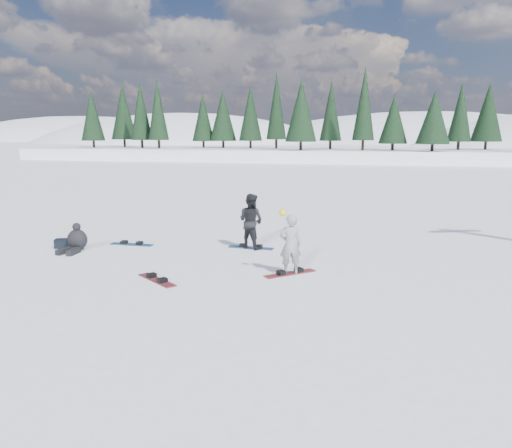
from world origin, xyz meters
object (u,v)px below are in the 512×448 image
(snowboard_loose_c, at_px, (132,244))
(snowboarder_woman, at_px, (290,244))
(gear_bag, at_px, (62,243))
(snowboarder_man, at_px, (251,221))
(snowboard_loose_b, at_px, (157,280))
(seated_rider, at_px, (76,240))

(snowboard_loose_c, bearing_deg, snowboarder_woman, -21.04)
(gear_bag, height_order, snowboard_loose_c, gear_bag)
(snowboarder_man, relative_size, gear_bag, 3.98)
(snowboarder_man, xyz_separation_m, snowboard_loose_c, (-4.00, -0.47, -0.88))
(snowboard_loose_b, bearing_deg, seated_rider, -175.54)
(seated_rider, bearing_deg, snowboarder_man, 22.13)
(seated_rider, distance_m, snowboard_loose_b, 4.56)
(snowboard_loose_b, bearing_deg, snowboarder_man, 106.95)
(snowboard_loose_c, bearing_deg, seated_rider, -137.12)
(snowboarder_man, relative_size, snowboard_loose_b, 1.19)
(snowboarder_man, height_order, snowboard_loose_b, snowboarder_man)
(gear_bag, distance_m, snowboard_loose_b, 5.28)
(snowboarder_woman, distance_m, snowboard_loose_c, 6.22)
(snowboarder_man, height_order, snowboard_loose_c, snowboarder_man)
(snowboard_loose_b, distance_m, snowboard_loose_c, 4.43)
(gear_bag, xyz_separation_m, snowboard_loose_c, (1.99, 0.94, -0.14))
(seated_rider, height_order, snowboard_loose_c, seated_rider)
(snowboarder_woman, bearing_deg, snowboarder_man, -78.38)
(snowboarder_woman, height_order, seated_rider, snowboarder_woman)
(snowboarder_woman, relative_size, seated_rider, 1.62)
(snowboarder_man, bearing_deg, snowboard_loose_b, 92.62)
(gear_bag, bearing_deg, seated_rider, -20.22)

